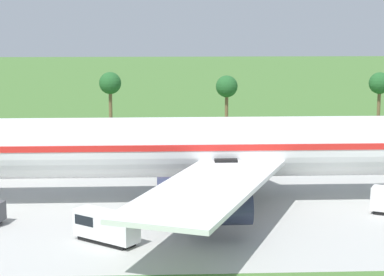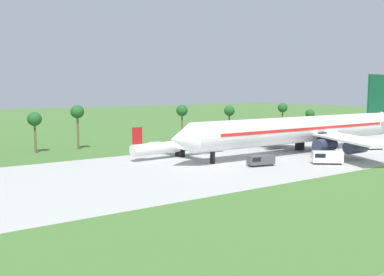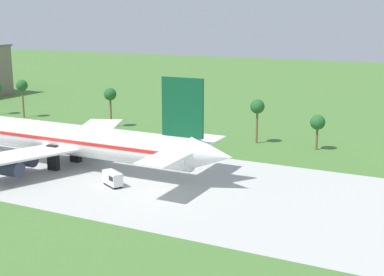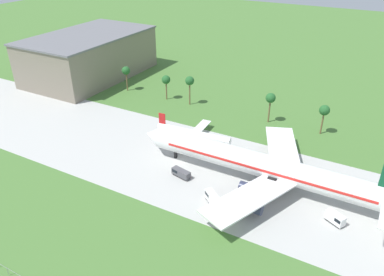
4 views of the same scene
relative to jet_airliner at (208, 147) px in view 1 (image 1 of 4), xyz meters
name	(u,v)px [view 1 (image 1 of 4)]	position (x,y,z in m)	size (l,w,h in m)	color
jet_airliner	(208,147)	(0.00, 0.00, 0.00)	(81.42, 55.23, 20.49)	white
catering_van	(105,226)	(-10.33, -14.50, -4.43)	(6.28, 5.56, 2.86)	black
palm_tree_row	(92,89)	(-16.28, 38.33, 2.77)	(128.63, 3.60, 12.00)	brown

